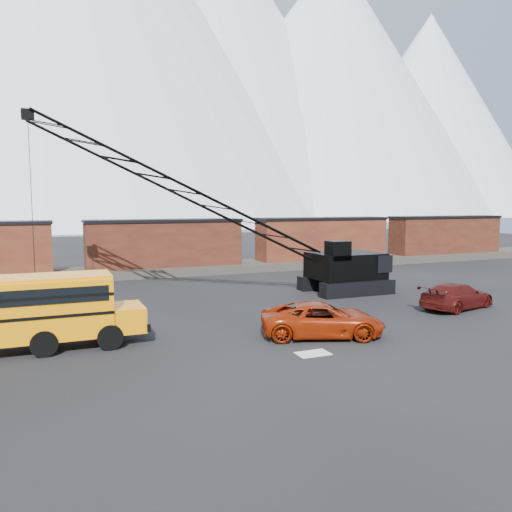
{
  "coord_description": "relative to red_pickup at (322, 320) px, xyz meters",
  "views": [
    {
      "loc": [
        -9.49,
        -21.77,
        6.23
      ],
      "look_at": [
        2.36,
        6.62,
        3.0
      ],
      "focal_mm": 35.0,
      "sensor_mm": 36.0,
      "label": 1
    }
  ],
  "objects": [
    {
      "name": "mountain_ridge",
      "position": [
        3.94,
        284.53,
        91.77
      ],
      "size": [
        800.0,
        340.0,
        240.0
      ],
      "color": "white",
      "rests_on": "ground"
    },
    {
      "name": "gravel_berm",
      "position": [
        -2.25,
        23.75,
        -0.45
      ],
      "size": [
        120.0,
        5.0,
        0.7
      ],
      "primitive_type": "cube",
      "color": "#413B35",
      "rests_on": "ground"
    },
    {
      "name": "boxcar_east_far",
      "position": [
        29.75,
        23.75,
        1.96
      ],
      "size": [
        13.7,
        3.1,
        4.17
      ],
      "color": "#542517",
      "rests_on": "gravel_berm"
    },
    {
      "name": "crawler_crane",
      "position": [
        -2.69,
        11.01,
        5.74
      ],
      "size": [
        23.38,
        4.93,
        11.85
      ],
      "color": "black",
      "rests_on": "ground"
    },
    {
      "name": "boxcar_east_near",
      "position": [
        13.75,
        23.75,
        1.96
      ],
      "size": [
        13.7,
        3.1,
        4.17
      ],
      "color": "#451413",
      "rests_on": "gravel_berm"
    },
    {
      "name": "snow_patch",
      "position": [
        -1.75,
        -2.25,
        -0.79
      ],
      "size": [
        1.4,
        0.9,
        0.02
      ],
      "primitive_type": "cube",
      "color": "silver",
      "rests_on": "ground"
    },
    {
      "name": "red_pickup",
      "position": [
        0.0,
        0.0,
        0.0
      ],
      "size": [
        6.35,
        4.51,
        1.61
      ],
      "primitive_type": "imported",
      "rotation": [
        0.0,
        0.0,
        1.22
      ],
      "color": "#902107",
      "rests_on": "ground"
    },
    {
      "name": "boxcar_mid",
      "position": [
        -2.25,
        23.75,
        1.96
      ],
      "size": [
        13.7,
        3.1,
        4.17
      ],
      "color": "#542517",
      "rests_on": "gravel_berm"
    },
    {
      "name": "maroon_suv",
      "position": [
        10.54,
        2.34,
        -0.03
      ],
      "size": [
        5.69,
        3.4,
        1.55
      ],
      "primitive_type": "imported",
      "rotation": [
        0.0,
        0.0,
        1.82
      ],
      "color": "#430E0B",
      "rests_on": "ground"
    },
    {
      "name": "ground",
      "position": [
        -2.25,
        1.75,
        -0.8
      ],
      "size": [
        160.0,
        160.0,
        0.0
      ],
      "primitive_type": "plane",
      "color": "black",
      "rests_on": "ground"
    }
  ]
}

